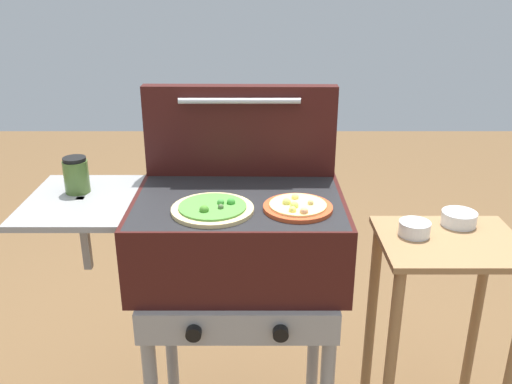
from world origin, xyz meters
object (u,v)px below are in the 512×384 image
(grill, at_px, (235,241))
(topping_bowl_far, at_px, (460,219))
(prep_table, at_px, (443,300))
(pizza_veggie, at_px, (213,209))
(topping_bowl_near, at_px, (415,229))
(pizza_cheese, at_px, (298,207))
(sauce_jar, at_px, (77,175))

(grill, distance_m, topping_bowl_far, 0.74)
(prep_table, bearing_deg, pizza_veggie, -172.20)
(prep_table, xyz_separation_m, topping_bowl_near, (-0.11, 0.03, 0.24))
(pizza_veggie, relative_size, prep_table, 0.31)
(grill, height_order, pizza_veggie, pizza_veggie)
(pizza_cheese, distance_m, prep_table, 0.62)
(pizza_cheese, bearing_deg, topping_bowl_near, 17.78)
(topping_bowl_far, bearing_deg, sauce_jar, -177.23)
(prep_table, height_order, topping_bowl_far, topping_bowl_far)
(topping_bowl_near, bearing_deg, pizza_cheese, -162.22)
(pizza_veggie, relative_size, topping_bowl_near, 2.38)
(sauce_jar, height_order, topping_bowl_near, sauce_jar)
(prep_table, xyz_separation_m, topping_bowl_far, (0.06, 0.11, 0.24))
(sauce_jar, relative_size, topping_bowl_far, 0.99)
(grill, bearing_deg, topping_bowl_near, 3.83)
(topping_bowl_near, bearing_deg, prep_table, -17.41)
(grill, relative_size, prep_table, 1.26)
(topping_bowl_near, bearing_deg, grill, -176.17)
(pizza_cheese, distance_m, pizza_veggie, 0.24)
(pizza_cheese, relative_size, sauce_jar, 1.79)
(pizza_veggie, xyz_separation_m, topping_bowl_near, (0.62, 0.13, -0.13))
(pizza_cheese, bearing_deg, grill, 155.59)
(grill, xyz_separation_m, pizza_cheese, (0.19, -0.08, 0.15))
(pizza_veggie, relative_size, sauce_jar, 2.11)
(pizza_veggie, height_order, topping_bowl_far, pizza_veggie)
(sauce_jar, xyz_separation_m, topping_bowl_far, (1.22, 0.06, -0.17))
(sauce_jar, bearing_deg, topping_bowl_near, -1.00)
(sauce_jar, bearing_deg, prep_table, -2.56)
(prep_table, bearing_deg, sauce_jar, 177.44)
(pizza_cheese, distance_m, topping_bowl_far, 0.60)
(sauce_jar, bearing_deg, pizza_cheese, -11.81)
(grill, relative_size, pizza_veggie, 4.06)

